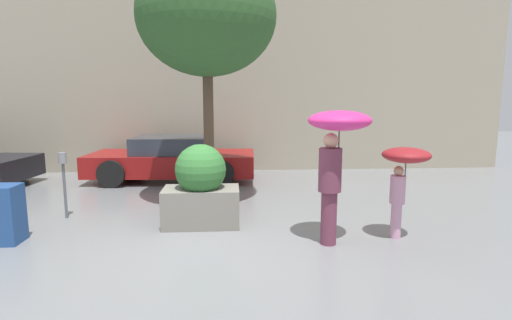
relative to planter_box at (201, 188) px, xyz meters
name	(u,v)px	position (x,y,z in m)	size (l,w,h in m)	color
ground_plane	(200,245)	(0.04, -0.98, -0.67)	(40.00, 40.00, 0.00)	slate
building_facade	(214,71)	(0.04, 5.52, 2.33)	(18.00, 0.30, 6.00)	#9E937F
planter_box	(201,188)	(0.00, 0.00, 0.00)	(1.31, 0.87, 1.43)	gray
person_adult	(336,142)	(2.08, -1.00, 0.88)	(0.94, 0.94, 2.02)	brown
person_child	(404,167)	(3.18, -0.89, 0.49)	(0.73, 0.73, 1.46)	#D199B7
parked_car_near	(173,159)	(-1.04, 4.02, -0.10)	(4.46, 2.21, 1.19)	maroon
street_tree	(207,17)	(0.07, 1.48, 3.12)	(2.77, 2.77, 4.98)	brown
parking_meter	(63,171)	(-2.53, 0.59, 0.21)	(0.14, 0.14, 1.23)	#595B60
newspaper_box	(3,214)	(-2.95, -0.67, -0.22)	(0.50, 0.44, 0.90)	navy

